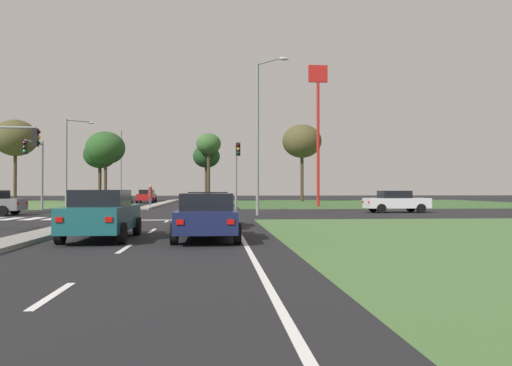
{
  "coord_description": "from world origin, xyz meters",
  "views": [
    {
      "loc": [
        5.98,
        -3.78,
        1.62
      ],
      "look_at": [
        8.86,
        32.05,
        2.09
      ],
      "focal_mm": 35.12,
      "sensor_mm": 36.0,
      "label": 1
    }
  ],
  "objects_px": {
    "traffic_signal_far_right": "(237,163)",
    "car_black_sixth": "(118,199)",
    "car_navy_third": "(207,216)",
    "treeline_second": "(15,138)",
    "fastfood_pole_sign": "(318,105)",
    "treeline_seventh": "(302,141)",
    "treeline_third": "(100,155)",
    "treeline_fifth": "(206,157)",
    "street_lamp_third": "(69,157)",
    "car_red_fifth": "(147,196)",
    "treeline_fourth": "(106,148)",
    "car_teal_seventh": "(102,214)",
    "treeline_sixth": "(209,145)",
    "car_white_second": "(396,201)",
    "street_lamp_second": "(260,129)",
    "pedestrian_at_median": "(150,193)",
    "street_lamp_fourth": "(121,162)",
    "car_maroon_fourth": "(208,209)",
    "traffic_signal_far_left": "(36,162)"
  },
  "relations": [
    {
      "from": "street_lamp_second",
      "to": "treeline_second",
      "type": "xyz_separation_m",
      "value": [
        -28.88,
        36.51,
        2.96
      ]
    },
    {
      "from": "car_white_second",
      "to": "car_navy_third",
      "type": "bearing_deg",
      "value": -35.53
    },
    {
      "from": "street_lamp_fourth",
      "to": "treeline_fifth",
      "type": "distance_m",
      "value": 15.07
    },
    {
      "from": "car_white_second",
      "to": "street_lamp_fourth",
      "type": "distance_m",
      "value": 52.13
    },
    {
      "from": "traffic_signal_far_left",
      "to": "traffic_signal_far_right",
      "type": "bearing_deg",
      "value": -0.51
    },
    {
      "from": "treeline_third",
      "to": "treeline_seventh",
      "type": "bearing_deg",
      "value": -2.02
    },
    {
      "from": "traffic_signal_far_right",
      "to": "treeline_fifth",
      "type": "xyz_separation_m",
      "value": [
        -2.96,
        32.4,
        2.59
      ]
    },
    {
      "from": "car_black_sixth",
      "to": "treeline_sixth",
      "type": "relative_size",
      "value": 0.45
    },
    {
      "from": "treeline_third",
      "to": "car_navy_third",
      "type": "bearing_deg",
      "value": -73.81
    },
    {
      "from": "treeline_fifth",
      "to": "street_lamp_second",
      "type": "bearing_deg",
      "value": -84.21
    },
    {
      "from": "pedestrian_at_median",
      "to": "fastfood_pole_sign",
      "type": "bearing_deg",
      "value": -178.67
    },
    {
      "from": "car_teal_seventh",
      "to": "treeline_seventh",
      "type": "height_order",
      "value": "treeline_seventh"
    },
    {
      "from": "fastfood_pole_sign",
      "to": "treeline_seventh",
      "type": "distance_m",
      "value": 21.52
    },
    {
      "from": "traffic_signal_far_right",
      "to": "car_black_sixth",
      "type": "bearing_deg",
      "value": 153.97
    },
    {
      "from": "treeline_fourth",
      "to": "treeline_fifth",
      "type": "distance_m",
      "value": 13.82
    },
    {
      "from": "car_red_fifth",
      "to": "car_black_sixth",
      "type": "bearing_deg",
      "value": 90.12
    },
    {
      "from": "car_navy_third",
      "to": "street_lamp_second",
      "type": "distance_m",
      "value": 15.88
    },
    {
      "from": "fastfood_pole_sign",
      "to": "treeline_seventh",
      "type": "xyz_separation_m",
      "value": [
        2.18,
        21.37,
        -1.39
      ]
    },
    {
      "from": "car_white_second",
      "to": "treeline_seventh",
      "type": "xyz_separation_m",
      "value": [
        -0.82,
        33.76,
        7.45
      ]
    },
    {
      "from": "car_teal_seventh",
      "to": "treeline_fourth",
      "type": "height_order",
      "value": "treeline_fourth"
    },
    {
      "from": "car_white_second",
      "to": "fastfood_pole_sign",
      "type": "height_order",
      "value": "fastfood_pole_sign"
    },
    {
      "from": "street_lamp_second",
      "to": "treeline_third",
      "type": "distance_m",
      "value": 42.16
    },
    {
      "from": "street_lamp_second",
      "to": "pedestrian_at_median",
      "type": "relative_size",
      "value": 5.03
    },
    {
      "from": "treeline_second",
      "to": "treeline_fifth",
      "type": "bearing_deg",
      "value": 8.48
    },
    {
      "from": "car_teal_seventh",
      "to": "treeline_seventh",
      "type": "distance_m",
      "value": 54.29
    },
    {
      "from": "treeline_fifth",
      "to": "treeline_sixth",
      "type": "relative_size",
      "value": 0.85
    },
    {
      "from": "car_maroon_fourth",
      "to": "treeline_second",
      "type": "relative_size",
      "value": 0.39
    },
    {
      "from": "treeline_fourth",
      "to": "traffic_signal_far_right",
      "type": "bearing_deg",
      "value": -60.25
    },
    {
      "from": "street_lamp_fourth",
      "to": "treeline_third",
      "type": "distance_m",
      "value": 9.5
    },
    {
      "from": "car_navy_third",
      "to": "treeline_second",
      "type": "xyz_separation_m",
      "value": [
        -25.85,
        51.4,
        7.57
      ]
    },
    {
      "from": "treeline_third",
      "to": "treeline_fifth",
      "type": "relative_size",
      "value": 1.03
    },
    {
      "from": "pedestrian_at_median",
      "to": "treeline_sixth",
      "type": "height_order",
      "value": "treeline_sixth"
    },
    {
      "from": "street_lamp_third",
      "to": "treeline_second",
      "type": "xyz_separation_m",
      "value": [
        -11.81,
        17.39,
        3.52
      ]
    },
    {
      "from": "traffic_signal_far_right",
      "to": "treeline_fourth",
      "type": "xyz_separation_m",
      "value": [
        -16.09,
        28.16,
        3.38
      ]
    },
    {
      "from": "treeline_sixth",
      "to": "street_lamp_third",
      "type": "bearing_deg",
      "value": -125.69
    },
    {
      "from": "car_teal_seventh",
      "to": "traffic_signal_far_right",
      "type": "bearing_deg",
      "value": 76.67
    },
    {
      "from": "car_white_second",
      "to": "car_red_fifth",
      "type": "height_order",
      "value": "car_red_fifth"
    },
    {
      "from": "treeline_fifth",
      "to": "street_lamp_third",
      "type": "bearing_deg",
      "value": -121.63
    },
    {
      "from": "car_red_fifth",
      "to": "pedestrian_at_median",
      "type": "xyz_separation_m",
      "value": [
        2.35,
        -14.9,
        0.49
      ]
    },
    {
      "from": "car_black_sixth",
      "to": "treeline_sixth",
      "type": "xyz_separation_m",
      "value": [
        7.35,
        25.01,
        6.96
      ]
    },
    {
      "from": "car_teal_seventh",
      "to": "treeline_sixth",
      "type": "distance_m",
      "value": 52.74
    },
    {
      "from": "traffic_signal_far_right",
      "to": "street_lamp_second",
      "type": "xyz_separation_m",
      "value": [
        1.12,
        -7.81,
        1.71
      ]
    },
    {
      "from": "car_red_fifth",
      "to": "street_lamp_fourth",
      "type": "distance_m",
      "value": 18.67
    },
    {
      "from": "car_navy_third",
      "to": "treeline_second",
      "type": "height_order",
      "value": "treeline_second"
    },
    {
      "from": "car_black_sixth",
      "to": "treeline_fifth",
      "type": "height_order",
      "value": "treeline_fifth"
    },
    {
      "from": "street_lamp_third",
      "to": "treeline_second",
      "type": "height_order",
      "value": "treeline_second"
    },
    {
      "from": "car_black_sixth",
      "to": "car_navy_third",
      "type": "bearing_deg",
      "value": 106.29
    },
    {
      "from": "car_red_fifth",
      "to": "treeline_seventh",
      "type": "relative_size",
      "value": 0.4
    },
    {
      "from": "car_red_fifth",
      "to": "treeline_fifth",
      "type": "relative_size",
      "value": 0.53
    },
    {
      "from": "treeline_seventh",
      "to": "treeline_second",
      "type": "bearing_deg",
      "value": -179.31
    }
  ]
}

